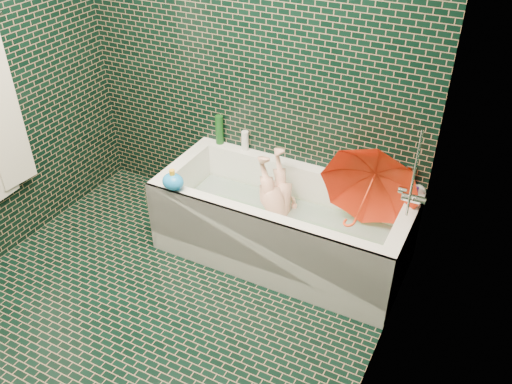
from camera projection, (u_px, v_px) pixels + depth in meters
The scene contains 18 objects.
floor at pixel (144, 328), 3.30m from camera, with size 2.80×2.80×0.00m, color black.
wall_back at pixel (249, 57), 3.63m from camera, with size 2.80×2.80×0.00m, color black.
wall_right at pixel (377, 224), 2.11m from camera, with size 2.80×2.80×0.00m, color black.
bathtub at pixel (281, 230), 3.75m from camera, with size 1.70×0.75×0.55m.
bath_mat at pixel (282, 235), 3.79m from camera, with size 1.35×0.47×0.01m, color green.
water at pixel (283, 219), 3.71m from camera, with size 1.48×0.53×0.00m, color silver.
faucet at pixel (412, 193), 3.13m from camera, with size 0.18×0.19×0.55m.
child at pixel (279, 212), 3.76m from camera, with size 0.32×0.21×0.88m, color #F0AF96.
umbrella at pixel (365, 198), 3.35m from camera, with size 0.61×0.61×0.53m, color #EE3B16.
soap_bottle_a at pixel (417, 194), 3.52m from camera, with size 0.11×0.11×0.28m, color white.
soap_bottle_b at pixel (410, 194), 3.52m from camera, with size 0.10×0.10×0.21m, color #421F75.
soap_bottle_c at pixel (393, 190), 3.56m from camera, with size 0.13×0.13×0.16m, color #134517.
bottle_right_tall at pixel (378, 173), 3.53m from camera, with size 0.06×0.06×0.22m, color #134517.
bottle_right_pump at pixel (408, 179), 3.49m from camera, with size 0.05×0.05×0.20m, color silver.
bottle_left_tall at pixel (219, 130), 4.03m from camera, with size 0.06×0.06×0.22m, color #134517.
bottle_left_short at pixel (245, 141), 3.97m from camera, with size 0.05×0.05×0.15m, color white.
rubber_duck at pixel (386, 180), 3.57m from camera, with size 0.13×0.09×0.10m.
bath_toy at pixel (173, 181), 3.53m from camera, with size 0.18×0.17×0.15m.
Camera 1 is at (1.65, -1.71, 2.53)m, focal length 38.00 mm.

